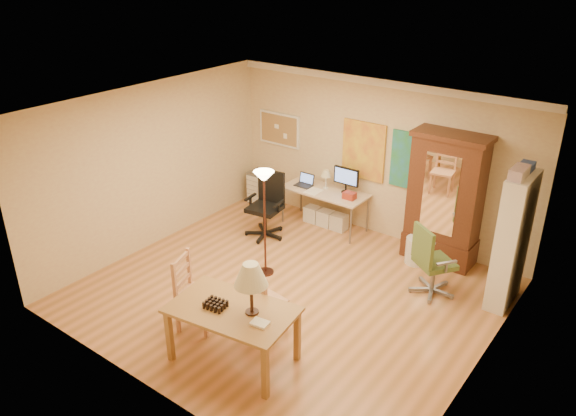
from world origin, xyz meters
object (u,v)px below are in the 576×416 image
Objects in this scene: dining_table at (239,300)px; computer_desk at (327,205)px; armoire at (444,207)px; office_chair_black at (266,219)px; office_chair_green at (431,276)px; bookshelf at (512,241)px.

computer_desk is at bearing 107.76° from dining_table.
armoire is (0.91, 3.77, 0.04)m from dining_table.
office_chair_black is 1.05× the size of office_chair_green.
armoire is at bearing 106.57° from office_chair_green.
armoire reaches higher than office_chair_green.
office_chair_green is at bearing 66.24° from dining_table.
bookshelf reaches higher than office_chair_green.
office_chair_green is (3.05, -0.01, -0.01)m from office_chair_black.
dining_table is at bearing -103.61° from armoire.
armoire is 1.10× the size of bookshelf.
office_chair_black is (-0.65, -0.92, -0.12)m from computer_desk.
armoire reaches higher than dining_table.
dining_table is 3.07m from office_chair_green.
bookshelf is (0.90, 0.43, 0.66)m from office_chair_green.
office_chair_black is 0.54× the size of armoire.
dining_table is 3.83m from bookshelf.
office_chair_black is at bearing 123.54° from dining_table.
dining_table is 3.88m from armoire.
office_chair_black is at bearing -173.89° from bookshelf.
armoire is at bearing 2.30° from computer_desk.
computer_desk reaches higher than office_chair_black.
dining_table is 1.46× the size of office_chair_green.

